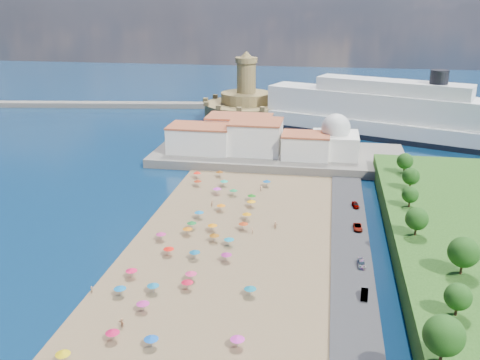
# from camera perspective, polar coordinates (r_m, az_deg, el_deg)

# --- Properties ---
(ground) EXTENTS (700.00, 700.00, 0.00)m
(ground) POSITION_cam_1_polar(r_m,az_deg,el_deg) (129.00, -3.62, -6.83)
(ground) COLOR #071938
(ground) RESTS_ON ground
(terrace) EXTENTS (90.00, 36.00, 3.00)m
(terrace) POSITION_cam_1_polar(r_m,az_deg,el_deg) (194.57, 4.10, 2.61)
(terrace) COLOR #59544C
(terrace) RESTS_ON ground
(jetty) EXTENTS (18.00, 70.00, 2.40)m
(jetty) POSITION_cam_1_polar(r_m,az_deg,el_deg) (231.04, -0.50, 5.20)
(jetty) COLOR #59544C
(jetty) RESTS_ON ground
(breakwater) EXTENTS (199.03, 34.77, 2.60)m
(breakwater) POSITION_cam_1_polar(r_m,az_deg,el_deg) (304.27, -17.60, 7.69)
(breakwater) COLOR #59544C
(breakwater) RESTS_ON ground
(waterfront_buildings) EXTENTS (57.00, 29.00, 11.00)m
(waterfront_buildings) POSITION_cam_1_polar(r_m,az_deg,el_deg) (195.10, 0.33, 4.65)
(waterfront_buildings) COLOR silver
(waterfront_buildings) RESTS_ON terrace
(domed_building) EXTENTS (16.00, 16.00, 15.00)m
(domed_building) POSITION_cam_1_polar(r_m,az_deg,el_deg) (189.92, 10.12, 4.29)
(domed_building) COLOR silver
(domed_building) RESTS_ON terrace
(fortress) EXTENTS (40.00, 40.00, 32.40)m
(fortress) POSITION_cam_1_polar(r_m,az_deg,el_deg) (258.78, 0.67, 7.93)
(fortress) COLOR olive
(fortress) RESTS_ON ground
(cruise_ship) EXTENTS (132.26, 66.14, 29.24)m
(cruise_ship) POSITION_cam_1_polar(r_m,az_deg,el_deg) (232.33, 15.72, 6.46)
(cruise_ship) COLOR black
(cruise_ship) RESTS_ON ground
(beach_parasols) EXTENTS (30.62, 116.44, 2.20)m
(beach_parasols) POSITION_cam_1_polar(r_m,az_deg,el_deg) (119.14, -5.26, -8.02)
(beach_parasols) COLOR gray
(beach_parasols) RESTS_ON beach
(beachgoers) EXTENTS (34.37, 93.49, 1.85)m
(beachgoers) POSITION_cam_1_polar(r_m,az_deg,el_deg) (124.66, -3.00, -7.20)
(beachgoers) COLOR tan
(beachgoers) RESTS_ON beach
(parked_cars) EXTENTS (2.31, 78.78, 1.44)m
(parked_cars) POSITION_cam_1_polar(r_m,az_deg,el_deg) (120.92, 12.80, -8.43)
(parked_cars) COLOR gray
(parked_cars) RESTS_ON promenade
(hillside_trees) EXTENTS (14.58, 112.16, 7.61)m
(hillside_trees) POSITION_cam_1_polar(r_m,az_deg,el_deg) (112.05, 20.00, -6.48)
(hillside_trees) COLOR #382314
(hillside_trees) RESTS_ON hillside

